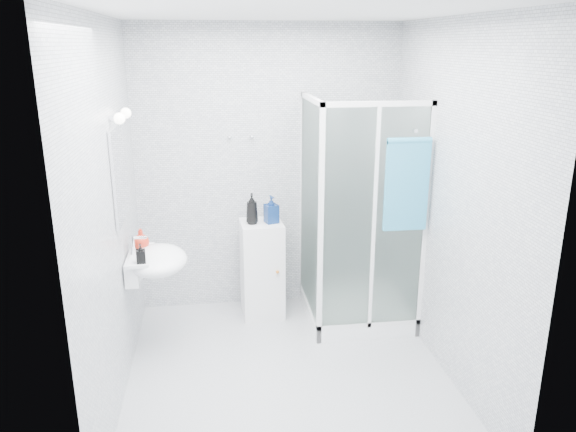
{
  "coord_description": "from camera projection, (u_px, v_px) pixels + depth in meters",
  "views": [
    {
      "loc": [
        -0.51,
        -3.71,
        2.41
      ],
      "look_at": [
        0.05,
        0.35,
        1.15
      ],
      "focal_mm": 35.0,
      "sensor_mm": 36.0,
      "label": 1
    }
  ],
  "objects": [
    {
      "name": "shampoo_bottle_a",
      "position": [
        252.0,
        209.0,
        4.91
      ],
      "size": [
        0.11,
        0.11,
        0.27
      ],
      "primitive_type": "imported",
      "rotation": [
        0.0,
        0.0,
        -0.08
      ],
      "color": "black",
      "rests_on": "storage_cabinet"
    },
    {
      "name": "shower_enclosure",
      "position": [
        351.0,
        275.0,
        4.97
      ],
      "size": [
        0.9,
        0.95,
        2.0
      ],
      "color": "white",
      "rests_on": "ground"
    },
    {
      "name": "shampoo_bottle_b",
      "position": [
        271.0,
        209.0,
        4.94
      ],
      "size": [
        0.14,
        0.14,
        0.25
      ],
      "primitive_type": "imported",
      "rotation": [
        0.0,
        0.0,
        0.3
      ],
      "color": "navy",
      "rests_on": "storage_cabinet"
    },
    {
      "name": "hand_towel",
      "position": [
        407.0,
        183.0,
        4.36
      ],
      "size": [
        0.35,
        0.05,
        0.74
      ],
      "color": "teal",
      "rests_on": "shower_enclosure"
    },
    {
      "name": "vanity_lights",
      "position": [
        122.0,
        116.0,
        4.01
      ],
      "size": [
        0.1,
        0.4,
        0.08
      ],
      "color": "silver",
      "rests_on": "room"
    },
    {
      "name": "wall_hooks",
      "position": [
        241.0,
        137.0,
        4.97
      ],
      "size": [
        0.23,
        0.06,
        0.03
      ],
      "color": "silver",
      "rests_on": "room"
    },
    {
      "name": "storage_cabinet",
      "position": [
        262.0,
        269.0,
        5.11
      ],
      "size": [
        0.39,
        0.4,
        0.89
      ],
      "rotation": [
        0.0,
        0.0,
        0.05
      ],
      "color": "white",
      "rests_on": "ground"
    },
    {
      "name": "mirror",
      "position": [
        120.0,
        173.0,
        4.12
      ],
      "size": [
        0.02,
        0.6,
        0.7
      ],
      "primitive_type": "cube",
      "color": "white",
      "rests_on": "room"
    },
    {
      "name": "room",
      "position": [
        288.0,
        210.0,
        3.91
      ],
      "size": [
        2.4,
        2.6,
        2.6
      ],
      "color": "silver",
      "rests_on": "ground"
    },
    {
      "name": "soap_dispenser_black",
      "position": [
        141.0,
        253.0,
        4.13
      ],
      "size": [
        0.07,
        0.07,
        0.15
      ],
      "primitive_type": "imported",
      "rotation": [
        0.0,
        0.0,
        0.1
      ],
      "color": "black",
      "rests_on": "wall_basin"
    },
    {
      "name": "wall_basin",
      "position": [
        154.0,
        261.0,
        4.36
      ],
      "size": [
        0.46,
        0.56,
        0.35
      ],
      "color": "white",
      "rests_on": "ground"
    },
    {
      "name": "soap_dispenser_orange",
      "position": [
        141.0,
        239.0,
        4.41
      ],
      "size": [
        0.13,
        0.13,
        0.16
      ],
      "primitive_type": "imported",
      "rotation": [
        0.0,
        0.0,
        -0.03
      ],
      "color": "red",
      "rests_on": "wall_basin"
    }
  ]
}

